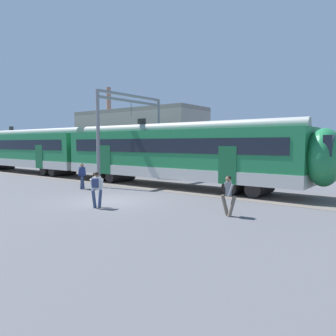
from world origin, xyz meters
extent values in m
plane|color=#515156|center=(0.00, 0.00, 0.00)|extent=(160.00, 160.00, 0.00)
cube|color=#605951|center=(-11.79, 6.38, 0.01)|extent=(80.00, 4.40, 0.01)
cube|color=#B7B7B2|center=(-0.79, 6.38, 1.05)|extent=(18.00, 3.06, 0.70)
cube|color=#1E7542|center=(-0.79, 6.38, 2.60)|extent=(18.00, 3.00, 2.40)
cube|color=black|center=(-0.79, 4.86, 2.80)|extent=(16.56, 0.03, 0.90)
cube|color=#165731|center=(4.16, 4.86, 1.75)|extent=(1.10, 0.04, 2.10)
cube|color=#165731|center=(-5.74, 4.86, 1.75)|extent=(1.10, 0.04, 2.10)
cylinder|color=#9C9C97|center=(-0.79, 6.38, 3.98)|extent=(17.64, 0.70, 0.70)
cube|color=black|center=(-3.49, 6.38, 4.53)|extent=(0.70, 0.12, 0.40)
cylinder|color=black|center=(5.49, 6.38, 0.45)|extent=(0.90, 2.40, 0.90)
cylinder|color=black|center=(4.09, 6.38, 0.45)|extent=(0.90, 2.40, 0.90)
cylinder|color=black|center=(-5.67, 6.38, 0.45)|extent=(0.90, 2.40, 0.90)
cylinder|color=black|center=(-7.07, 6.38, 0.45)|extent=(0.90, 2.40, 0.90)
ellipsoid|color=#1E7542|center=(8.76, 6.38, 2.25)|extent=(1.80, 2.85, 2.95)
cube|color=black|center=(9.11, 6.38, 2.85)|extent=(0.40, 2.40, 1.00)
cube|color=#B7B7B2|center=(-19.39, 6.38, 1.05)|extent=(18.00, 3.06, 0.70)
cube|color=#1E7542|center=(-19.39, 6.38, 2.60)|extent=(18.00, 3.00, 2.40)
cube|color=black|center=(-19.39, 4.86, 2.80)|extent=(16.56, 0.03, 0.90)
cube|color=#165731|center=(-14.44, 4.86, 1.75)|extent=(1.10, 0.04, 2.10)
cylinder|color=#9C9C97|center=(-19.39, 6.38, 3.98)|extent=(17.64, 0.70, 0.70)
cube|color=black|center=(-22.09, 6.38, 4.53)|extent=(0.70, 0.12, 0.40)
cylinder|color=black|center=(-13.11, 6.38, 0.45)|extent=(0.90, 2.40, 0.90)
cylinder|color=black|center=(-14.51, 6.38, 0.45)|extent=(0.90, 2.40, 0.90)
cylinder|color=black|center=(-24.27, 6.38, 0.45)|extent=(0.90, 2.40, 0.90)
cylinder|color=navy|center=(-4.63, 1.84, 0.43)|extent=(0.38, 0.26, 0.87)
cylinder|color=navy|center=(-4.83, 2.11, 0.43)|extent=(0.38, 0.26, 0.87)
cube|color=navy|center=(-4.73, 1.97, 1.14)|extent=(0.35, 0.42, 0.56)
cylinder|color=navy|center=(-4.73, 2.21, 1.09)|extent=(0.26, 0.17, 0.52)
cylinder|color=navy|center=(-4.73, 1.74, 1.09)|extent=(0.26, 0.17, 0.52)
sphere|color=brown|center=(-4.71, 1.97, 1.53)|extent=(0.22, 0.22, 0.22)
sphere|color=black|center=(-4.73, 1.97, 1.56)|extent=(0.20, 0.20, 0.20)
cube|color=#235633|center=(-4.90, 2.03, 1.16)|extent=(0.24, 0.32, 0.40)
cylinder|color=navy|center=(0.84, -1.38, 0.43)|extent=(0.30, 0.38, 0.87)
cylinder|color=navy|center=(0.81, -1.71, 0.43)|extent=(0.30, 0.38, 0.87)
cube|color=silver|center=(0.82, -1.55, 1.14)|extent=(0.43, 0.38, 0.56)
cylinder|color=silver|center=(0.66, -1.72, 1.09)|extent=(0.19, 0.26, 0.52)
cylinder|color=silver|center=(0.98, -1.37, 1.09)|extent=(0.19, 0.26, 0.52)
sphere|color=brown|center=(0.81, -1.53, 1.53)|extent=(0.22, 0.22, 0.22)
sphere|color=black|center=(0.82, -1.55, 1.56)|extent=(0.20, 0.20, 0.20)
cube|color=navy|center=(0.90, -1.71, 1.16)|extent=(0.32, 0.27, 0.40)
cylinder|color=#6B6051|center=(6.27, 0.54, 0.43)|extent=(0.38, 0.29, 0.87)
cylinder|color=#6B6051|center=(6.60, 0.51, 0.43)|extent=(0.38, 0.29, 0.87)
cube|color=gray|center=(6.43, 0.52, 1.14)|extent=(0.37, 0.43, 0.56)
cylinder|color=gray|center=(6.60, 0.36, 1.09)|extent=(0.26, 0.19, 0.52)
cylinder|color=gray|center=(6.27, 0.69, 1.09)|extent=(0.26, 0.19, 0.52)
sphere|color=brown|center=(6.42, 0.52, 1.53)|extent=(0.22, 0.22, 0.22)
sphere|color=black|center=(6.43, 0.52, 1.56)|extent=(0.20, 0.20, 0.20)
cylinder|color=gray|center=(-4.52, 3.18, 3.25)|extent=(0.24, 0.24, 6.50)
cylinder|color=gray|center=(-4.52, 9.58, 3.25)|extent=(0.24, 0.24, 6.50)
cube|color=gray|center=(-4.52, 6.38, 6.45)|extent=(0.20, 6.40, 0.16)
cube|color=gray|center=(-4.52, 6.38, 6.05)|extent=(0.20, 6.40, 0.16)
cylinder|color=black|center=(-4.52, 6.38, 5.45)|extent=(0.03, 0.03, 1.00)
cube|color=gray|center=(-11.04, 14.20, 3.00)|extent=(14.63, 5.00, 6.00)
cube|color=gray|center=(-11.04, 14.20, 6.20)|extent=(14.63, 5.00, 0.40)
cylinder|color=#8C6656|center=(-15.43, 14.20, 7.60)|extent=(0.50, 0.50, 3.20)
camera|label=1|loc=(12.43, -11.42, 2.98)|focal=35.00mm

